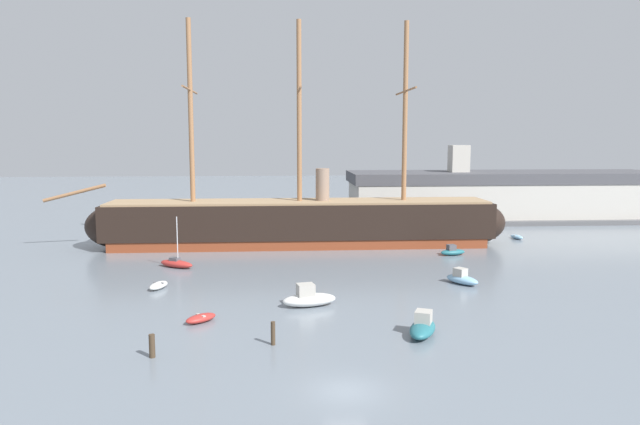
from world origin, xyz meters
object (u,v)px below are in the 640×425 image
Objects in this scene: mooring_piling_nearest at (152,346)px; dinghy_foreground_left at (201,318)px; dinghy_distant_centre at (310,225)px; mooring_piling_left_pair at (273,333)px; dinghy_far_left at (106,238)px; motorboat_foreground_right at (423,327)px; tall_ship at (300,222)px; dinghy_mid_left at (159,285)px; sailboat_alongside_bow at (176,263)px; dockside_warehouse_right at (503,196)px; dinghy_far_right at (517,237)px; motorboat_alongside_stern at (453,251)px; motorboat_mid_right at (462,278)px; motorboat_near_centre at (309,298)px.

dinghy_foreground_left is at bearing 73.33° from mooring_piling_nearest.
mooring_piling_left_pair is at bearing -95.55° from dinghy_distant_centre.
motorboat_foreground_right is at bearing -50.98° from dinghy_far_left.
tall_ship is 13.39× the size of motorboat_foreground_right.
sailboat_alongside_bow is (0.10, 9.62, 0.16)m from dinghy_mid_left.
tall_ship is 44.72m from dockside_warehouse_right.
dinghy_mid_left is 43.76m from dinghy_distant_centre.
mooring_piling_left_pair is (-35.43, -42.51, 0.56)m from dinghy_far_right.
dinghy_mid_left is at bearing -156.85° from motorboat_alongside_stern.
dinghy_far_left is at bearing 146.34° from motorboat_mid_right.
motorboat_foreground_right is (17.13, -4.35, 0.31)m from dinghy_foreground_left.
dinghy_far_left is at bearing -165.42° from dockside_warehouse_right.
dinghy_foreground_left is 21.40m from sailboat_alongside_bow.
dinghy_foreground_left is at bearing -137.93° from motorboat_alongside_stern.
dinghy_distant_centre is 57.33m from mooring_piling_left_pair.
mooring_piling_left_pair is at bearing -125.69° from motorboat_alongside_stern.
dinghy_mid_left is 9.63m from sailboat_alongside_bow.
mooring_piling_left_pair is (-3.28, -39.22, -2.45)m from tall_ship.
motorboat_mid_right is 32.90m from mooring_piling_nearest.
dinghy_distant_centre is at bearing 95.84° from motorboat_foreground_right.
dinghy_foreground_left is 44.37m from dinghy_far_left.
dockside_warehouse_right reaches higher than motorboat_near_centre.
dinghy_mid_left is at bearing 154.02° from motorboat_near_centre.
tall_ship is at bearing 157.32° from motorboat_alongside_stern.
mooring_piling_nearest is (-19.40, -3.22, 0.17)m from motorboat_foreground_right.
dinghy_distant_centre is 36.34m from dockside_warehouse_right.
dinghy_far_left is 0.72× the size of dinghy_far_right.
tall_ship reaches higher than dockside_warehouse_right.
motorboat_near_centre is at bearing -25.98° from dinghy_mid_left.
motorboat_alongside_stern is (33.78, 4.86, -0.01)m from sailboat_alongside_bow.
motorboat_near_centre is 2.98× the size of mooring_piling_left_pair.
tall_ship is 42.76m from mooring_piling_nearest.
motorboat_foreground_right is 2.38× the size of dinghy_far_left.
motorboat_foreground_right is 27.44m from dinghy_mid_left.
dinghy_foreground_left is at bearing -105.28° from tall_ship.
dinghy_foreground_left is 52.64m from dinghy_distant_centre.
dinghy_foreground_left is at bearing -75.19° from sailboat_alongside_bow.
motorboat_alongside_stern is (11.18, 29.90, -0.16)m from motorboat_foreground_right.
motorboat_foreground_right is 2.92× the size of mooring_piling_nearest.
dinghy_far_right is at bearing -25.94° from dinghy_distant_centre.
motorboat_foreground_right is 11.32m from mooring_piling_left_pair.
mooring_piling_left_pair reaches higher than dinghy_foreground_left.
dinghy_far_right is (13.00, 11.29, -0.18)m from motorboat_alongside_stern.
tall_ship is at bearing -174.15° from dinghy_far_right.
sailboat_alongside_bow is 35.04m from dinghy_distant_centre.
motorboat_near_centre is at bearing -49.20° from sailboat_alongside_bow.
motorboat_foreground_right is 56.03m from dinghy_distant_centre.
dockside_warehouse_right is at bearing 52.75° from mooring_piling_nearest.
dinghy_mid_left is at bearing -112.86° from dinghy_distant_centre.
mooring_piling_nearest is at bearing -170.57° from motorboat_foreground_right.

